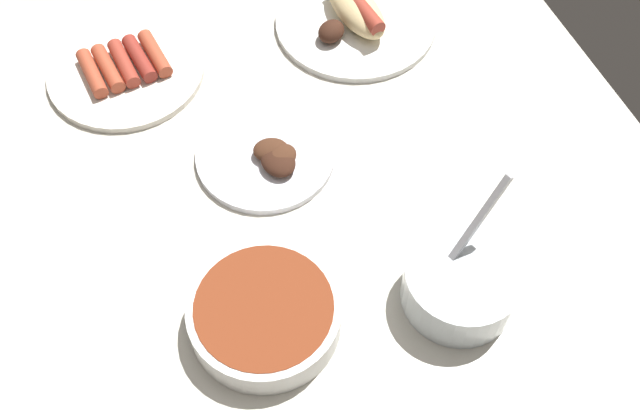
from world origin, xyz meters
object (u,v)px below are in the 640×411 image
(plate_grilled_meat, at_px, (268,155))
(plate_sausages, at_px, (125,69))
(bowl_chili, at_px, (265,314))
(plate_hotdog_assembled, at_px, (355,17))
(bowl_coleslaw, at_px, (461,283))

(plate_grilled_meat, distance_m, plate_sausages, 0.26)
(bowl_chili, height_order, plate_sausages, bowl_chili)
(plate_grilled_meat, relative_size, plate_hotdog_assembled, 0.76)
(plate_hotdog_assembled, bearing_deg, plate_sausages, 86.44)
(bowl_chili, bearing_deg, plate_sausages, 8.61)
(bowl_coleslaw, relative_size, plate_sausages, 0.70)
(plate_grilled_meat, height_order, bowl_chili, bowl_chili)
(plate_sausages, bearing_deg, bowl_chili, -171.39)
(bowl_chili, height_order, bowl_coleslaw, bowl_coleslaw)
(plate_grilled_meat, height_order, plate_sausages, same)
(plate_grilled_meat, relative_size, plate_sausages, 0.83)
(plate_hotdog_assembled, relative_size, plate_sausages, 1.08)
(bowl_chili, bearing_deg, bowl_coleslaw, -101.51)
(plate_grilled_meat, xyz_separation_m, plate_hotdog_assembled, (0.20, -0.20, 0.01))
(plate_grilled_meat, bearing_deg, plate_sausages, 33.29)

